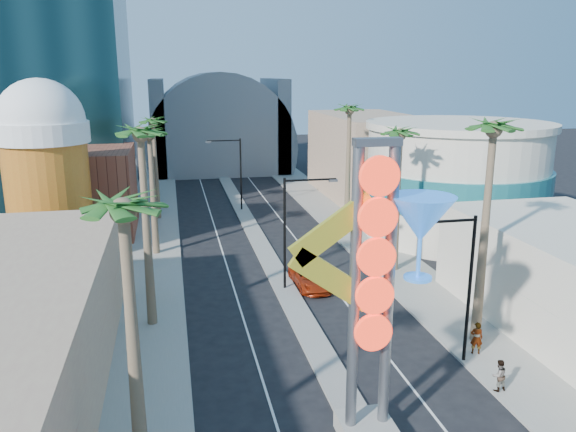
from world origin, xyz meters
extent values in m
cube|color=gray|center=(-9.50, 35.00, 0.07)|extent=(5.00, 100.00, 0.15)
cube|color=gray|center=(9.50, 35.00, 0.07)|extent=(5.00, 100.00, 0.15)
cube|color=gray|center=(0.00, 38.00, 0.07)|extent=(1.60, 84.00, 0.15)
cube|color=brown|center=(-16.00, 38.00, 4.00)|extent=(10.00, 10.00, 8.00)
cube|color=tan|center=(16.00, 48.00, 5.00)|extent=(10.00, 20.00, 10.00)
cylinder|color=#B44918|center=(-17.00, 30.00, 5.00)|extent=(6.40, 6.40, 10.00)
cylinder|color=white|center=(-17.00, 30.00, 10.40)|extent=(7.00, 7.00, 1.60)
sphere|color=white|center=(-17.00, 30.00, 11.20)|extent=(6.60, 6.60, 6.60)
cylinder|color=beige|center=(18.00, 30.00, 5.00)|extent=(16.00, 16.00, 10.00)
cylinder|color=teal|center=(18.00, 30.00, 5.00)|extent=(16.60, 16.60, 3.00)
cylinder|color=beige|center=(18.00, 30.00, 10.30)|extent=(16.60, 16.60, 0.60)
cylinder|color=slate|center=(0.00, 72.00, 4.00)|extent=(22.00, 16.00, 22.00)
cube|color=slate|center=(-9.00, 72.00, 7.00)|extent=(2.00, 16.00, 14.00)
cube|color=slate|center=(9.00, 72.00, 7.00)|extent=(2.00, 16.00, 14.00)
cube|color=gray|center=(0.00, 3.00, 0.40)|extent=(2.20, 2.20, 0.80)
cylinder|color=slate|center=(-0.70, 3.00, 6.50)|extent=(0.44, 0.44, 12.00)
cylinder|color=slate|center=(0.70, 3.00, 6.50)|extent=(0.44, 0.44, 12.00)
cube|color=slate|center=(0.00, 3.00, 12.40)|extent=(1.80, 0.50, 0.30)
cylinder|color=red|center=(0.00, 2.65, 11.20)|extent=(1.50, 0.25, 1.50)
cylinder|color=red|center=(0.00, 2.65, 9.65)|extent=(1.50, 0.25, 1.50)
cylinder|color=red|center=(0.00, 2.65, 8.10)|extent=(1.50, 0.25, 1.50)
cylinder|color=red|center=(0.00, 2.65, 6.55)|extent=(1.50, 0.25, 1.50)
cylinder|color=red|center=(0.00, 2.65, 5.00)|extent=(1.50, 0.25, 1.50)
cube|color=yellow|center=(-1.60, 3.00, 9.20)|extent=(3.47, 0.25, 2.80)
cube|color=yellow|center=(-1.60, 3.00, 7.20)|extent=(3.47, 0.25, 2.80)
cone|color=#2A7BF0|center=(1.90, 3.00, 9.40)|extent=(2.60, 2.60, 1.80)
cylinder|color=#2A7BF0|center=(1.90, 3.00, 7.80)|extent=(0.16, 0.16, 1.60)
cylinder|color=#2A7BF0|center=(1.90, 3.00, 7.00)|extent=(1.10, 1.10, 0.12)
cylinder|color=black|center=(0.00, 20.00, 4.00)|extent=(0.18, 0.18, 8.00)
cube|color=black|center=(1.80, 20.00, 7.80)|extent=(3.60, 0.12, 0.12)
cube|color=slate|center=(3.40, 20.00, 7.70)|extent=(0.60, 0.25, 0.18)
cylinder|color=black|center=(0.00, 44.00, 4.00)|extent=(0.18, 0.18, 8.00)
cube|color=black|center=(-1.80, 44.00, 7.80)|extent=(3.60, 0.12, 0.12)
cube|color=slate|center=(-3.40, 44.00, 7.70)|extent=(0.60, 0.25, 0.18)
cylinder|color=black|center=(7.20, 8.00, 4.00)|extent=(0.18, 0.18, 8.00)
cube|color=black|center=(5.58, 8.00, 7.80)|extent=(3.24, 0.12, 0.12)
cube|color=slate|center=(4.14, 8.00, 7.70)|extent=(0.60, 0.25, 0.18)
cylinder|color=brown|center=(-9.00, 2.00, 5.25)|extent=(0.40, 0.40, 10.50)
sphere|color=#26501A|center=(-9.00, 2.00, 10.50)|extent=(2.40, 2.40, 2.40)
cylinder|color=brown|center=(-9.00, 16.00, 5.75)|extent=(0.40, 0.40, 11.50)
sphere|color=#26501A|center=(-9.00, 16.00, 11.50)|extent=(2.40, 2.40, 2.40)
cylinder|color=brown|center=(-9.00, 30.00, 5.00)|extent=(0.40, 0.40, 10.00)
sphere|color=#26501A|center=(-9.00, 30.00, 10.00)|extent=(2.40, 2.40, 2.40)
cylinder|color=brown|center=(-9.00, 42.00, 5.00)|extent=(0.40, 0.40, 10.00)
sphere|color=#26501A|center=(-9.00, 42.00, 10.00)|extent=(2.40, 2.40, 2.40)
cylinder|color=brown|center=(9.00, 10.00, 6.00)|extent=(0.40, 0.40, 12.00)
sphere|color=#26501A|center=(9.00, 10.00, 12.00)|extent=(2.40, 2.40, 2.40)
cylinder|color=brown|center=(9.00, 22.00, 5.25)|extent=(0.40, 0.40, 10.50)
sphere|color=#26501A|center=(9.00, 22.00, 10.50)|extent=(2.40, 2.40, 2.40)
cylinder|color=brown|center=(9.00, 34.00, 5.75)|extent=(0.40, 0.40, 11.50)
sphere|color=#26501A|center=(9.00, 34.00, 11.50)|extent=(2.40, 2.40, 2.40)
imported|color=#A1280C|center=(1.94, 20.13, 0.70)|extent=(2.51, 5.14, 1.41)
imported|color=gray|center=(8.16, 8.49, 1.05)|extent=(0.77, 0.63, 1.81)
imported|color=gray|center=(7.30, 4.97, 0.94)|extent=(0.82, 0.67, 1.57)
camera|label=1|loc=(-7.39, -16.34, 14.83)|focal=35.00mm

